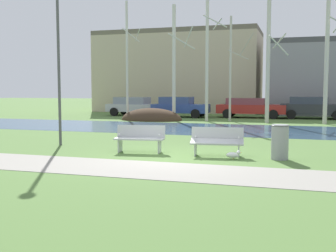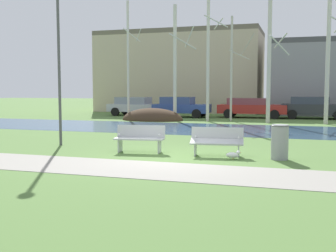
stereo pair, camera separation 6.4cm
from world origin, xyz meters
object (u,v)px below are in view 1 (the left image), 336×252
at_px(trash_bin, 280,141).
at_px(seagull, 233,155).
at_px(bench_right, 217,141).
at_px(bench_left, 140,138).
at_px(streetlamp, 58,38).
at_px(parked_wagon_fourth_dark, 312,107).
at_px(parked_van_nearest_silver, 135,106).
at_px(parked_hatch_third_red, 250,107).
at_px(parked_sedan_second_blue, 180,106).

distance_m(trash_bin, seagull, 1.40).
xyz_separation_m(bench_right, seagull, (0.57, -0.46, -0.34)).
distance_m(bench_left, streetlamp, 4.84).
xyz_separation_m(streetlamp, parked_wagon_fourth_dark, (9.25, 17.11, -3.07)).
relative_size(parked_van_nearest_silver, parked_hatch_third_red, 0.92).
xyz_separation_m(trash_bin, seagull, (-1.29, -0.37, -0.39)).
height_order(parked_van_nearest_silver, parked_hatch_third_red, parked_van_nearest_silver).
height_order(trash_bin, parked_hatch_third_red, parked_hatch_third_red).
bearing_deg(parked_van_nearest_silver, parked_hatch_third_red, 1.45).
height_order(bench_right, seagull, bench_right).
bearing_deg(parked_sedan_second_blue, streetlamp, -90.11).
distance_m(seagull, streetlamp, 7.57).
height_order(bench_right, parked_van_nearest_silver, parked_van_nearest_silver).
xyz_separation_m(bench_right, trash_bin, (1.86, -0.08, 0.05)).
relative_size(bench_left, parked_wagon_fourth_dark, 0.37).
bearing_deg(parked_sedan_second_blue, parked_wagon_fourth_dark, 6.36).
relative_size(seagull, parked_sedan_second_blue, 0.11).
relative_size(trash_bin, parked_sedan_second_blue, 0.25).
xyz_separation_m(streetlamp, parked_sedan_second_blue, (0.03, 16.08, -3.09)).
xyz_separation_m(bench_left, parked_hatch_third_red, (1.66, 17.56, 0.28)).
height_order(bench_right, trash_bin, trash_bin).
bearing_deg(parked_van_nearest_silver, streetlamp, -77.59).
distance_m(bench_right, parked_wagon_fourth_dark, 18.14).
relative_size(parked_sedan_second_blue, parked_hatch_third_red, 0.84).
xyz_separation_m(bench_left, streetlamp, (-3.38, 0.72, 3.40)).
bearing_deg(trash_bin, streetlamp, 174.08).
bearing_deg(parked_sedan_second_blue, parked_van_nearest_silver, 171.74).
bearing_deg(streetlamp, bench_left, -12.08).
distance_m(trash_bin, parked_sedan_second_blue, 18.58).
relative_size(bench_right, parked_sedan_second_blue, 0.41).
relative_size(bench_right, streetlamp, 0.28).
distance_m(bench_left, parked_sedan_second_blue, 17.14).
bearing_deg(bench_right, parked_wagon_fourth_dark, 79.39).
height_order(parked_van_nearest_silver, parked_wagon_fourth_dark, parked_wagon_fourth_dark).
xyz_separation_m(parked_van_nearest_silver, parked_wagon_fourth_dark, (12.90, 0.49, 0.04)).
relative_size(bench_right, trash_bin, 1.63).
bearing_deg(parked_sedan_second_blue, trash_bin, -65.38).
bearing_deg(bench_left, parked_sedan_second_blue, 101.27).
relative_size(seagull, streetlamp, 0.08).
bearing_deg(bench_right, parked_van_nearest_silver, 118.88).
relative_size(bench_right, parked_wagon_fourth_dark, 0.37).
bearing_deg(parked_wagon_fourth_dark, streetlamp, -118.39).
distance_m(bench_right, trash_bin, 1.86).
bearing_deg(seagull, bench_left, 171.62).
relative_size(streetlamp, parked_van_nearest_silver, 1.32).
height_order(seagull, streetlamp, streetlamp).
relative_size(bench_right, parked_van_nearest_silver, 0.37).
xyz_separation_m(bench_right, parked_van_nearest_silver, (-9.56, 17.34, 0.28)).
xyz_separation_m(bench_left, parked_wagon_fourth_dark, (5.87, 17.83, 0.33)).
distance_m(streetlamp, parked_sedan_second_blue, 16.37).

